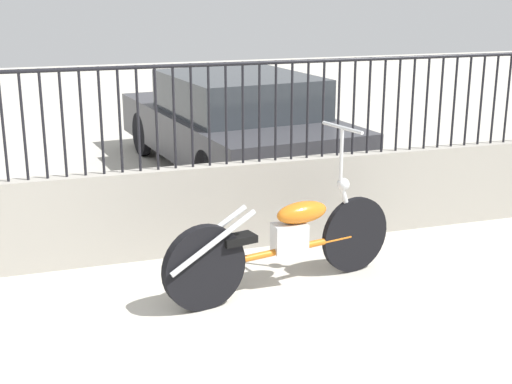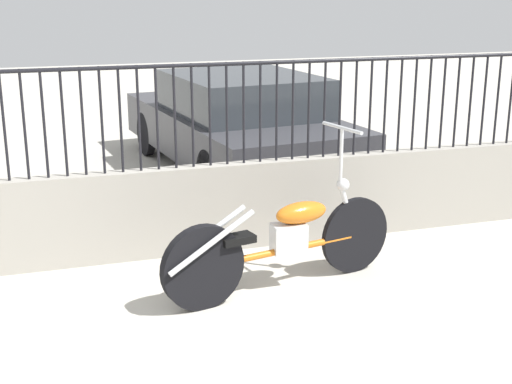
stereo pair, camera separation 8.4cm
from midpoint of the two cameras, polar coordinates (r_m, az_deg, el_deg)
The scene contains 4 objects.
low_wall at distance 6.56m, azimuth -14.22°, elevation -2.27°, with size 10.81×0.18×0.83m.
fence_railing at distance 6.32m, azimuth -14.86°, elevation 6.48°, with size 10.81×0.04×0.94m.
motorcycle_orange at distance 5.82m, azimuth 1.87°, elevation -4.07°, with size 2.13×0.70×1.33m.
car_dark_grey at distance 9.61m, azimuth -1.21°, elevation 5.61°, with size 2.38×4.51×1.32m.
Camera 2 is at (-0.24, -3.16, 2.45)m, focal length 50.00 mm.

